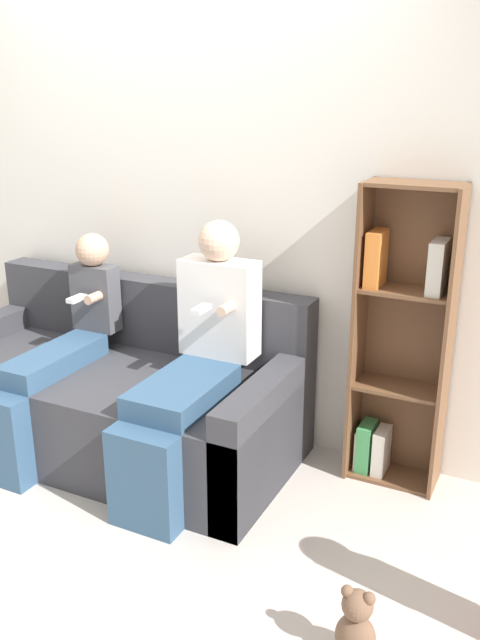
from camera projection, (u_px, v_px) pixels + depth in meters
name	position (u px, v px, depth m)	size (l,w,h in m)	color
ground_plane	(75.00, 504.00, 3.23)	(14.00, 14.00, 0.00)	#BCB2A8
back_wall	(183.00, 203.00, 3.72)	(10.00, 0.06, 2.55)	silver
couch	(116.00, 396.00, 3.67)	(1.97, 0.94, 0.87)	#38383D
adult_seated	(194.00, 358.00, 3.24)	(0.39, 0.89, 1.27)	#335170
child_seated	(59.00, 349.00, 3.56)	(0.26, 0.91, 1.13)	#335170
bookshelf	(399.00, 347.00, 3.26)	(0.44, 0.25, 1.48)	brown
teddy_bear	(356.00, 626.00, 2.31)	(0.14, 0.12, 0.29)	brown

